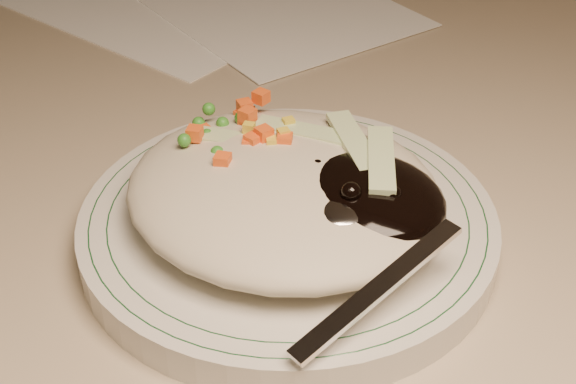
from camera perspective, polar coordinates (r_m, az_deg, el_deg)
The scene contains 5 objects.
desk at distance 0.71m, azimuth 14.72°, elevation -12.34°, with size 1.40×0.70×0.74m.
plate at distance 0.50m, azimuth 0.00°, elevation -2.45°, with size 0.26×0.26×0.02m, color silver.
plate_rim at distance 0.49m, azimuth 0.00°, elevation -1.53°, with size 0.24×0.24×0.00m.
meal at distance 0.47m, azimuth 0.37°, elevation 0.33°, with size 0.20×0.19×0.05m.
papers at distance 0.84m, azimuth -5.52°, elevation 13.36°, with size 0.42×0.33×0.00m.
Camera 1 is at (0.13, 0.90, 1.06)m, focal length 50.00 mm.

